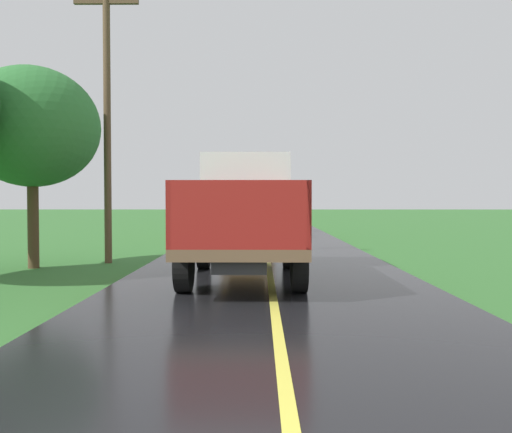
% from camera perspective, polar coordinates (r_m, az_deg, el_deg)
% --- Properties ---
extents(banana_truck_near, '(2.38, 5.82, 2.80)m').
position_cam_1_polar(banana_truck_near, '(12.08, -1.15, 0.41)').
color(banana_truck_near, '#2D2D30').
rests_on(banana_truck_near, road_surface).
extents(banana_truck_far, '(2.38, 5.81, 2.80)m').
position_cam_1_polar(banana_truck_far, '(26.16, -0.72, 1.09)').
color(banana_truck_far, '#2D2D30').
rests_on(banana_truck_far, road_surface).
extents(utility_pole_roadside, '(1.79, 0.20, 7.65)m').
position_cam_1_polar(utility_pole_roadside, '(15.47, -15.81, 10.36)').
color(utility_pole_roadside, brown).
rests_on(utility_pole_roadside, ground).
extents(roadside_tree_near_left, '(3.43, 3.43, 5.19)m').
position_cam_1_polar(roadside_tree_near_left, '(14.89, -23.09, 8.86)').
color(roadside_tree_near_left, '#4C3823').
rests_on(roadside_tree_near_left, ground).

